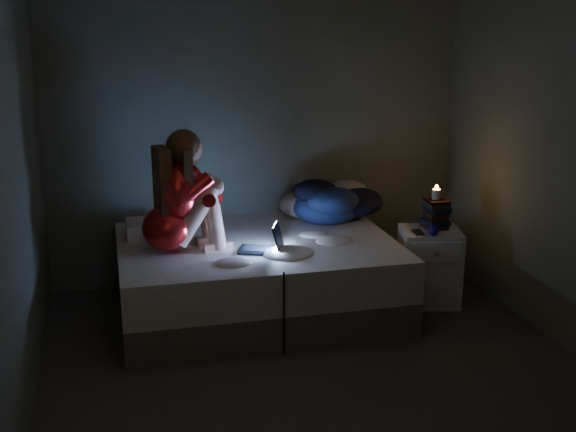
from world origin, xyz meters
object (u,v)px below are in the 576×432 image
object	(u,v)px
candle	(436,193)
phone	(421,233)
woman	(166,193)
bed	(257,276)
laptop	(260,237)
nightstand	(429,266)

from	to	relation	value
candle	phone	distance (m)	0.36
woman	phone	xyz separation A→B (m)	(1.97, -0.09, -0.42)
bed	laptop	world-z (taller)	laptop
candle	woman	bearing A→B (deg)	-178.93
bed	phone	xyz separation A→B (m)	(1.28, -0.24, 0.33)
nightstand	laptop	bearing A→B (deg)	-162.88
woman	nightstand	distance (m)	2.22
nightstand	phone	size ratio (longest dim) A/B	4.44
bed	candle	world-z (taller)	candle
bed	candle	distance (m)	1.58
woman	laptop	size ratio (longest dim) A/B	2.86
bed	nightstand	size ratio (longest dim) A/B	3.43
nightstand	candle	distance (m)	0.60
woman	candle	size ratio (longest dim) A/B	11.52
bed	laptop	xyz separation A→B (m)	(-0.03, -0.26, 0.41)
bed	woman	xyz separation A→B (m)	(-0.70, -0.14, 0.75)
laptop	nightstand	bearing A→B (deg)	25.78
phone	nightstand	bearing A→B (deg)	28.01
bed	phone	size ratio (longest dim) A/B	15.21
woman	candle	distance (m)	2.16
candle	nightstand	bearing A→B (deg)	-135.71
bed	laptop	size ratio (longest dim) A/B	6.62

